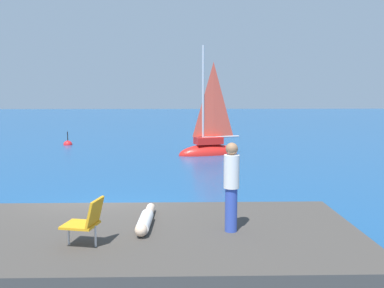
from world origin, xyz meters
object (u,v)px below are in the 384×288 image
at_px(sailboat_near, 209,148).
at_px(beach_chair, 87,220).
at_px(person_standing, 231,184).
at_px(marker_buoy, 68,145).
at_px(person_sunbather, 146,220).

distance_m(sailboat_near, beach_chair, 15.78).
height_order(sailboat_near, person_standing, sailboat_near).
bearing_deg(beach_chair, marker_buoy, -61.97).
bearing_deg(person_standing, sailboat_near, -22.35).
distance_m(person_standing, marker_buoy, 20.92).
bearing_deg(person_sunbather, beach_chair, 141.93).
height_order(person_sunbather, person_standing, person_standing).
bearing_deg(person_sunbather, person_standing, -100.81).
height_order(person_sunbather, marker_buoy, person_sunbather).
bearing_deg(beach_chair, sailboat_near, -88.84).
bearing_deg(person_sunbather, marker_buoy, 20.85).
distance_m(sailboat_near, person_standing, 14.85).
height_order(beach_chair, marker_buoy, beach_chair).
relative_size(sailboat_near, person_standing, 3.88).
height_order(person_sunbather, beach_chair, beach_chair).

